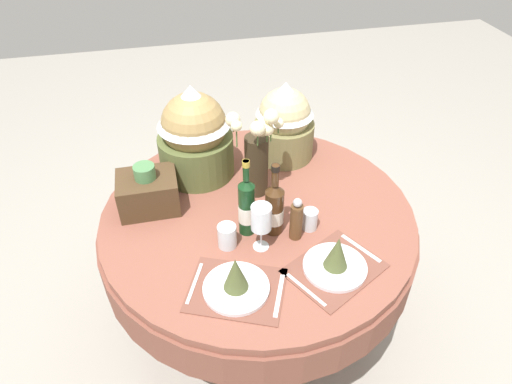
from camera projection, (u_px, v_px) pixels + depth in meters
ground at (257, 318)px, 2.46m from camera, size 8.00×8.00×0.00m
dining_table at (258, 234)px, 2.07m from camera, size 1.37×1.37×0.76m
place_setting_left at (236, 281)px, 1.61m from camera, size 0.41×0.37×0.16m
place_setting_right at (336, 260)px, 1.69m from camera, size 0.42×0.39×0.16m
flower_vase at (256, 155)px, 1.96m from camera, size 0.24×0.19×0.43m
wine_bottle_left at (274, 208)px, 1.81m from camera, size 0.08×0.08×0.33m
wine_bottle_centre at (247, 206)px, 1.80m from camera, size 0.07×0.07×0.35m
wine_glass_left at (261, 219)px, 1.72m from camera, size 0.08×0.08×0.21m
tumbler_near_left at (227, 236)px, 1.79m from camera, size 0.07×0.07×0.10m
tumbler_near_right at (310, 219)px, 1.87m from camera, size 0.06×0.06×0.09m
pepper_mill at (296, 220)px, 1.80m from camera, size 0.05×0.05×0.20m
gift_tub_back_left at (194, 130)px, 2.06m from camera, size 0.35×0.35×0.45m
gift_tub_back_right at (285, 119)px, 2.19m from camera, size 0.29×0.29×0.39m
woven_basket_side_left at (148, 191)px, 1.95m from camera, size 0.25×0.20×0.22m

